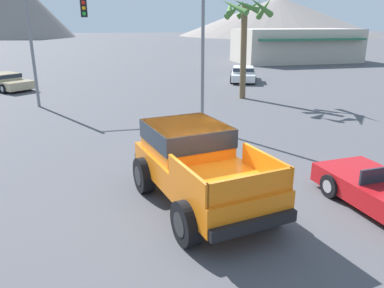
# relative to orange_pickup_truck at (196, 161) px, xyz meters

# --- Properties ---
(ground_plane) EXTENTS (320.00, 320.00, 0.00)m
(ground_plane) POSITION_rel_orange_pickup_truck_xyz_m (0.28, -0.04, -1.09)
(ground_plane) COLOR #4C4C51
(orange_pickup_truck) EXTENTS (3.12, 5.07, 1.91)m
(orange_pickup_truck) POSITION_rel_orange_pickup_truck_xyz_m (0.00, 0.00, 0.00)
(orange_pickup_truck) COLOR orange
(orange_pickup_truck) RESTS_ON ground_plane
(parked_car_white) EXTENTS (3.18, 4.70, 1.11)m
(parked_car_white) POSITION_rel_orange_pickup_truck_xyz_m (8.62, 19.14, -0.51)
(parked_car_white) COLOR white
(parked_car_white) RESTS_ON ground_plane
(parked_car_tan) EXTENTS (4.31, 4.56, 1.11)m
(parked_car_tan) POSITION_rel_orange_pickup_truck_xyz_m (-8.62, 19.34, -0.52)
(parked_car_tan) COLOR tan
(parked_car_tan) RESTS_ON ground_plane
(traffic_light_main) EXTENTS (3.25, 0.38, 5.85)m
(traffic_light_main) POSITION_rel_orange_pickup_truck_xyz_m (-4.39, 13.00, 2.96)
(traffic_light_main) COLOR slate
(traffic_light_main) RESTS_ON ground_plane
(street_lamp_post) EXTENTS (0.90, 0.24, 8.58)m
(street_lamp_post) POSITION_rel_orange_pickup_truck_xyz_m (1.95, 6.65, 4.00)
(street_lamp_post) COLOR slate
(street_lamp_post) RESTS_ON ground_plane
(palm_tree_tall) EXTENTS (2.98, 2.84, 5.79)m
(palm_tree_tall) POSITION_rel_orange_pickup_truck_xyz_m (6.10, 12.61, 3.37)
(palm_tree_tall) COLOR brown
(palm_tree_tall) RESTS_ON ground_plane
(storefront_building) EXTENTS (13.63, 7.35, 3.67)m
(storefront_building) POSITION_rel_orange_pickup_truck_xyz_m (19.86, 31.70, 0.75)
(storefront_building) COLOR #BCB2A3
(storefront_building) RESTS_ON ground_plane
(distant_mountain_range) EXTENTS (176.69, 67.24, 21.35)m
(distant_mountain_range) POSITION_rel_orange_pickup_truck_xyz_m (2.46, 116.55, 6.20)
(distant_mountain_range) COLOR gray
(distant_mountain_range) RESTS_ON ground_plane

